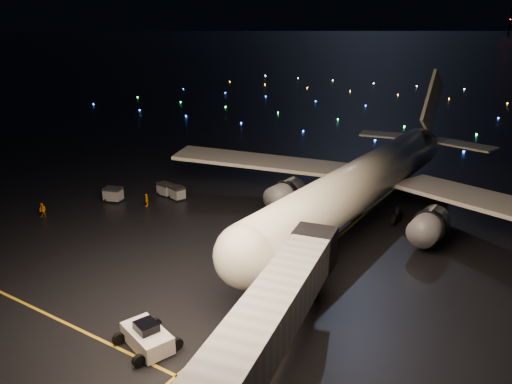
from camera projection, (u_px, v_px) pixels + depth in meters
lane_centre at (333, 242)px, 52.83m from camera, size 0.25×80.00×0.02m
lane_cross at (21, 302)px, 41.55m from camera, size 60.00×0.25×0.02m
airliner at (375, 151)px, 58.29m from camera, size 56.03×53.42×15.36m
pushback_tug at (147, 335)px, 35.57m from camera, size 4.65×3.39×1.99m
belt_loader at (242, 244)px, 48.06m from camera, size 7.51×2.53×3.58m
crew_b at (43, 210)px, 59.11m from camera, size 1.02×0.89×1.78m
crew_c at (147, 200)px, 62.54m from camera, size 0.89×1.04×1.67m
safety_cone_0 at (263, 214)px, 59.76m from camera, size 0.46×0.46×0.48m
safety_cone_1 at (300, 192)px, 67.39m from camera, size 0.52×0.52×0.48m
safety_cone_2 at (272, 204)px, 62.93m from camera, size 0.51×0.51×0.54m
safety_cone_3 at (196, 160)px, 82.54m from camera, size 0.58×0.58×0.55m
radio_mast at (512, 11)px, 656.39m from camera, size 1.80×1.80×64.00m
taxiway_lights at (434, 108)px, 131.36m from camera, size 164.00×92.00×0.36m
baggage_cart_0 at (177, 193)px, 65.07m from camera, size 2.36×1.94×1.73m
baggage_cart_1 at (113, 194)px, 64.30m from camera, size 2.51×2.07×1.85m
baggage_cart_2 at (165, 189)px, 66.51m from camera, size 2.20×1.71×1.70m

